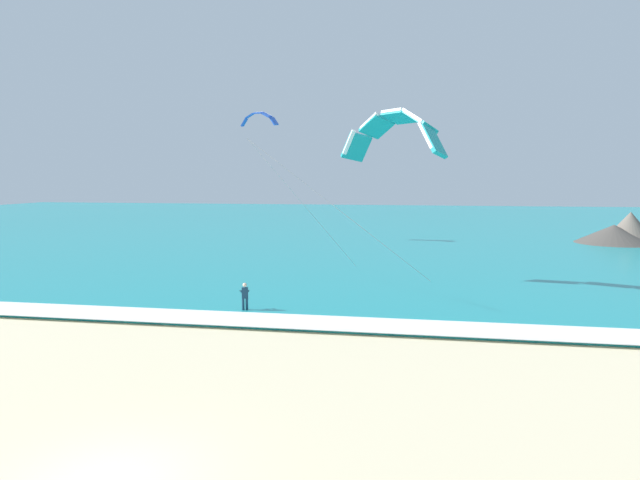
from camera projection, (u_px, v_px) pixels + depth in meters
sea at (368, 225)px, 85.70m from camera, size 200.00×120.00×0.20m
surf_foam at (267, 320)px, 27.92m from camera, size 200.00×2.70×0.04m
surfboard at (245, 313)px, 30.18m from camera, size 0.92×1.46×0.09m
kitesurfer at (245, 296)px, 30.10m from camera, size 0.64×0.64×1.69m
kite_primary at (395, 131)px, 35.13m from camera, size 10.74×10.47×10.44m
kite_distant at (259, 117)px, 62.61m from camera, size 4.55×1.74×1.64m
headland_right at (634, 232)px, 60.93m from camera, size 13.07×10.00×3.63m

